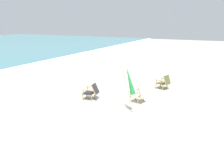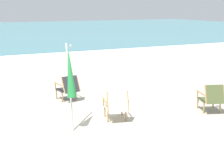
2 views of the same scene
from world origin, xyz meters
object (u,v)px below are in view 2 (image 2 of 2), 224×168
object	(u,v)px
beach_chair_far_center	(116,105)
umbrella_furled_green	(70,74)
beach_chair_front_right	(68,87)
beach_chair_back_right	(212,97)

from	to	relation	value
beach_chair_far_center	umbrella_furled_green	distance (m)	1.49
beach_chair_far_center	umbrella_furled_green	size ratio (longest dim) A/B	0.40
beach_chair_front_right	beach_chair_back_right	xyz separation A→B (m)	(3.27, -2.73, 0.00)
beach_chair_front_right	beach_chair_far_center	xyz separation A→B (m)	(0.60, -2.23, 0.01)
beach_chair_far_center	umbrella_furled_green	bearing A→B (deg)	178.41
beach_chair_front_right	beach_chair_far_center	distance (m)	2.31
beach_chair_back_right	umbrella_furled_green	size ratio (longest dim) A/B	0.40
beach_chair_front_right	umbrella_furled_green	xyz separation A→B (m)	(-0.58, -2.20, 0.91)
umbrella_furled_green	beach_chair_back_right	bearing A→B (deg)	-7.82
beach_chair_back_right	umbrella_furled_green	bearing A→B (deg)	172.18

